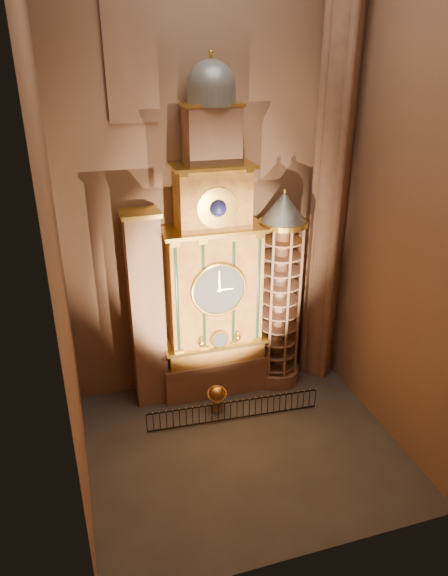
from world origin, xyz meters
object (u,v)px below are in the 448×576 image
object	(u,v)px
celestial_globe	(217,397)
iron_railing	(234,410)
portrait_tower	(147,311)
astronomical_clock	(213,275)
stair_turret	(280,294)

from	to	relation	value
celestial_globe	iron_railing	xyz separation A→B (m)	(0.58, -0.97, -0.27)
celestial_globe	portrait_tower	bearing A→B (deg)	145.56
astronomical_clock	iron_railing	bearing A→B (deg)	-86.93
stair_turret	celestial_globe	distance (m)	6.16
astronomical_clock	celestial_globe	bearing A→B (deg)	-101.75
stair_turret	portrait_tower	bearing A→B (deg)	177.67
portrait_tower	iron_railing	world-z (taller)	portrait_tower
celestial_globe	iron_railing	distance (m)	1.16
stair_turret	iron_railing	distance (m)	6.37
astronomical_clock	portrait_tower	bearing A→B (deg)	179.71
astronomical_clock	iron_railing	world-z (taller)	astronomical_clock
astronomical_clock	celestial_globe	size ratio (longest dim) A/B	11.73
astronomical_clock	celestial_globe	distance (m)	6.18
portrait_tower	celestial_globe	bearing A→B (deg)	-34.44
iron_railing	stair_turret	bearing A→B (deg)	39.29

